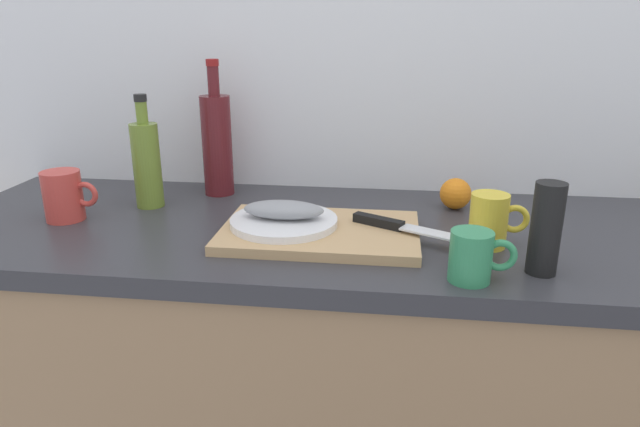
{
  "coord_description": "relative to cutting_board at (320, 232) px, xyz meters",
  "views": [
    {
      "loc": [
        -0.01,
        -1.13,
        1.31
      ],
      "look_at": [
        -0.14,
        -0.06,
        0.95
      ],
      "focal_mm": 31.64,
      "sensor_mm": 36.0,
      "label": 1
    }
  ],
  "objects": [
    {
      "name": "coffee_mug_2",
      "position": [
        -0.57,
        0.03,
        0.05
      ],
      "size": [
        0.12,
        0.08,
        0.11
      ],
      "color": "#CC3F38",
      "rests_on": "kitchen_counter"
    },
    {
      "name": "back_wall",
      "position": [
        0.14,
        0.39,
        0.34
      ],
      "size": [
        3.2,
        0.05,
        2.5
      ],
      "primitive_type": "cube",
      "color": "white",
      "rests_on": "ground_plane"
    },
    {
      "name": "coffee_mug_1",
      "position": [
        0.33,
        -0.01,
        0.04
      ],
      "size": [
        0.11,
        0.07,
        0.11
      ],
      "color": "yellow",
      "rests_on": "kitchen_counter"
    },
    {
      "name": "olive_oil_bottle",
      "position": [
        -0.43,
        0.15,
        0.1
      ],
      "size": [
        0.06,
        0.06,
        0.26
      ],
      "color": "olive",
      "rests_on": "kitchen_counter"
    },
    {
      "name": "pepper_mill",
      "position": [
        0.4,
        -0.12,
        0.07
      ],
      "size": [
        0.05,
        0.05,
        0.16
      ],
      "primitive_type": "cylinder",
      "color": "black",
      "rests_on": "kitchen_counter"
    },
    {
      "name": "cutting_board",
      "position": [
        0.0,
        0.0,
        0.0
      ],
      "size": [
        0.4,
        0.26,
        0.02
      ],
      "primitive_type": "cube",
      "color": "tan",
      "rests_on": "kitchen_counter"
    },
    {
      "name": "wine_bottle",
      "position": [
        -0.29,
        0.27,
        0.12
      ],
      "size": [
        0.07,
        0.07,
        0.33
      ],
      "color": "#59191E",
      "rests_on": "kitchen_counter"
    },
    {
      "name": "orange_2",
      "position": [
        0.29,
        0.22,
        0.03
      ],
      "size": [
        0.07,
        0.07,
        0.07
      ],
      "primitive_type": "sphere",
      "color": "orange",
      "rests_on": "kitchen_counter"
    },
    {
      "name": "fish_fillet",
      "position": [
        -0.08,
        0.01,
        0.04
      ],
      "size": [
        0.16,
        0.07,
        0.04
      ],
      "primitive_type": "ellipsoid",
      "color": "gray",
      "rests_on": "white_plate"
    },
    {
      "name": "chef_knife",
      "position": [
        0.16,
        0.0,
        0.02
      ],
      "size": [
        0.27,
        0.16,
        0.02
      ],
      "rotation": [
        0.0,
        0.0,
        -0.48
      ],
      "color": "silver",
      "rests_on": "cutting_board"
    },
    {
      "name": "white_plate",
      "position": [
        -0.08,
        0.01,
        0.02
      ],
      "size": [
        0.22,
        0.22,
        0.01
      ],
      "primitive_type": "cylinder",
      "color": "white",
      "rests_on": "cutting_board"
    },
    {
      "name": "coffee_mug_0",
      "position": [
        0.28,
        -0.17,
        0.03
      ],
      "size": [
        0.11,
        0.07,
        0.09
      ],
      "color": "#338C59",
      "rests_on": "kitchen_counter"
    },
    {
      "name": "kitchen_counter",
      "position": [
        0.14,
        0.06,
        -0.46
      ],
      "size": [
        2.0,
        0.6,
        0.9
      ],
      "color": "#9E7A56",
      "rests_on": "ground_plane"
    }
  ]
}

